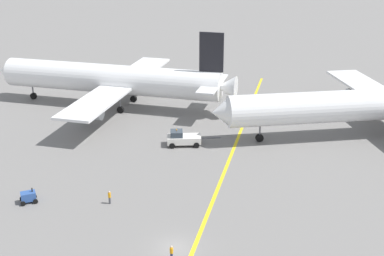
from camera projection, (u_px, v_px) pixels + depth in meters
ground_plane at (175, 248)px, 54.57m from camera, size 600.00×600.00×0.00m
taxiway_stripe at (211, 205)px, 63.10m from camera, size 9.40×119.71×0.01m
airliner_at_gate_left at (113, 80)px, 96.90m from camera, size 48.64×42.07×15.36m
pushback_tug at (183, 138)px, 80.47m from camera, size 8.47×4.36×2.76m
gse_gpu_cart_small at (28, 197)px, 63.53m from camera, size 2.64×2.57×1.90m
ground_crew_wing_walker_right at (110, 197)px, 63.18m from camera, size 0.36×0.36×1.76m
ground_crew_marshaller_foreground at (171, 253)px, 52.25m from camera, size 0.36×0.36×1.75m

